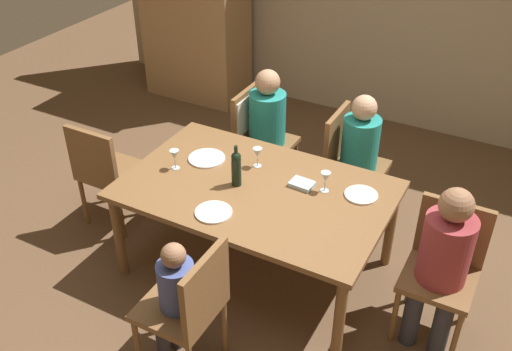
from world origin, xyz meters
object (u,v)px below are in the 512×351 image
at_px(person_man_bearded, 443,258).
at_px(chair_left_end, 105,169).
at_px(chair_far_left, 254,127).
at_px(handbag, 145,185).
at_px(wine_glass_centre, 175,156).
at_px(dinner_plate_host, 207,158).
at_px(wine_glass_near_left, 257,154).
at_px(chair_near, 190,304).
at_px(dinner_plate_guest_left, 361,195).
at_px(armoire_cabinet, 194,0).
at_px(person_woman_host, 270,124).
at_px(person_child_small, 174,294).
at_px(dinner_plate_guest_right, 214,212).
at_px(dining_table, 256,196).
at_px(person_man_guest, 363,150).
at_px(wine_glass_near_right, 325,178).
at_px(chair_right_end, 444,262).
at_px(wine_bottle_tall_green, 236,167).
at_px(chair_far_right, 348,158).

bearing_deg(person_man_bearded, chair_left_end, 1.36).
bearing_deg(chair_far_left, handbag, -51.20).
relative_size(wine_glass_centre, dinner_plate_host, 0.55).
height_order(person_man_bearded, handbag, person_man_bearded).
relative_size(wine_glass_near_left, dinner_plate_host, 0.55).
bearing_deg(handbag, chair_near, -43.56).
height_order(person_man_bearded, dinner_plate_guest_left, person_man_bearded).
height_order(armoire_cabinet, person_woman_host, armoire_cabinet).
relative_size(armoire_cabinet, wine_glass_centre, 14.63).
bearing_deg(person_child_small, wine_glass_centre, 33.67).
relative_size(armoire_cabinet, dinner_plate_guest_right, 9.02).
bearing_deg(wine_glass_centre, dinner_plate_guest_right, -31.92).
bearing_deg(dining_table, person_child_small, -91.44).
bearing_deg(chair_left_end, chair_near, -32.33).
xyz_separation_m(chair_left_end, person_woman_host, (0.91, 1.04, 0.12)).
bearing_deg(chair_near, dinner_plate_host, 27.62).
height_order(chair_near, person_man_guest, person_man_guest).
xyz_separation_m(person_man_guest, dinner_plate_guest_left, (0.23, -0.71, 0.09)).
height_order(chair_near, person_child_small, person_child_small).
relative_size(person_woman_host, wine_glass_near_right, 7.64).
height_order(dining_table, dinner_plate_guest_left, dinner_plate_guest_left).
bearing_deg(dinner_plate_host, dinner_plate_guest_right, -53.86).
height_order(chair_right_end, person_man_guest, person_man_guest).
height_order(chair_right_end, person_child_small, person_child_small).
height_order(armoire_cabinet, dinner_plate_host, armoire_cabinet).
xyz_separation_m(chair_right_end, person_man_bearded, (0.00, -0.11, 0.12)).
relative_size(chair_far_left, person_man_guest, 0.84).
distance_m(chair_left_end, wine_bottle_tall_green, 1.20).
bearing_deg(chair_far_left, person_woman_host, 90.00).
xyz_separation_m(wine_glass_near_left, dinner_plate_host, (-0.37, -0.09, -0.10)).
distance_m(chair_far_right, wine_bottle_tall_green, 1.14).
relative_size(chair_far_right, chair_left_end, 1.00).
distance_m(wine_glass_centre, wine_glass_near_right, 1.08).
bearing_deg(wine_bottle_tall_green, person_woman_host, 104.04).
xyz_separation_m(chair_left_end, person_man_bearded, (2.58, 0.06, 0.12)).
bearing_deg(person_man_bearded, chair_far_right, -45.50).
bearing_deg(person_woman_host, chair_far_right, 90.00).
bearing_deg(person_man_guest, wine_bottle_tall_green, -30.04).
bearing_deg(person_woman_host, dinner_plate_guest_left, 55.94).
height_order(chair_far_right, wine_glass_near_left, chair_far_right).
xyz_separation_m(person_man_bearded, handbag, (-2.58, 0.38, -0.55)).
bearing_deg(chair_near, dinner_plate_guest_left, -25.54).
height_order(person_child_small, wine_bottle_tall_green, wine_bottle_tall_green).
xyz_separation_m(chair_far_left, chair_near, (0.62, -1.92, -0.06)).
relative_size(armoire_cabinet, person_woman_host, 1.91).
bearing_deg(chair_right_end, wine_glass_near_right, -6.60).
bearing_deg(wine_glass_near_left, person_woman_host, 110.25).
xyz_separation_m(person_child_small, wine_bottle_tall_green, (-0.11, 0.93, 0.31)).
distance_m(wine_bottle_tall_green, wine_glass_centre, 0.49).
height_order(chair_left_end, person_man_bearded, person_man_bearded).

